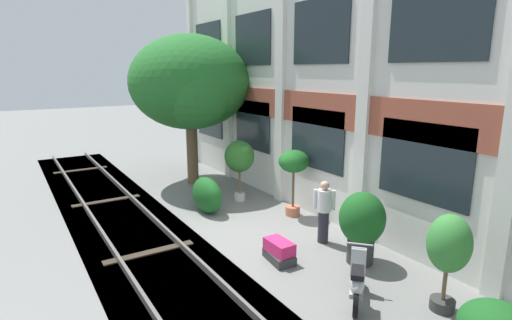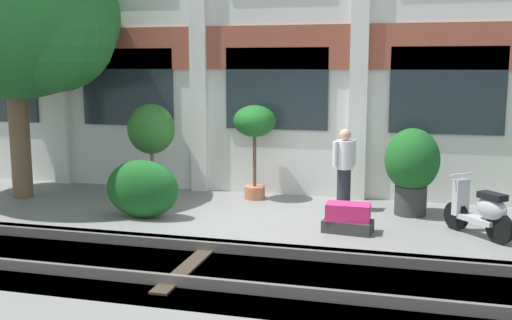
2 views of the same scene
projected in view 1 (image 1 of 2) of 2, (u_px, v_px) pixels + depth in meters
ground_plane at (244, 232)px, 10.44m from camera, size 80.00×80.00×0.00m
apartment_facade at (326, 77)px, 10.95m from camera, size 17.39×0.64×7.96m
rail_tracks at (152, 260)px, 9.19m from camera, size 25.03×2.80×0.43m
broadleaf_tree at (190, 85)px, 14.25m from camera, size 4.49×4.28×5.39m
potted_plant_low_pan at (294, 166)px, 11.36m from camera, size 0.87×0.87×1.94m
potted_plant_square_trough at (279, 251)px, 8.83m from camera, size 0.85×0.55×0.48m
potted_plant_fluted_column at (362, 223)px, 8.62m from camera, size 1.00×1.00×1.61m
potted_plant_terracotta_small at (239, 158)px, 12.68m from camera, size 0.95×0.95×1.97m
potted_plant_tall_urn at (449, 247)px, 6.82m from camera, size 0.74×0.74×1.78m
scooter_near_curb at (357, 281)px, 7.17m from camera, size 0.99×1.09×0.98m
resident_by_doorway at (324, 210)px, 9.67m from camera, size 0.40×0.40×1.56m
topiary_hedge at (207, 195)px, 11.82m from camera, size 1.38×0.73×1.06m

